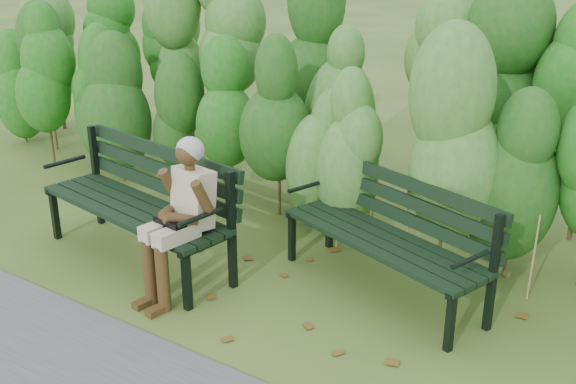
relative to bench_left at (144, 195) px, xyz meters
The scene contains 6 objects.
ground 1.35m from the bench_left, ahead, with size 80.00×80.00×0.00m, color #32531A.
hedge_band 2.36m from the bench_left, 57.37° to the left, with size 11.04×1.67×2.42m.
leaf_litter 1.26m from the bench_left, ahead, with size 5.31×2.04×0.01m.
bench_left is the anchor object (origin of this frame).
bench_right 2.12m from the bench_left, 18.37° to the left, with size 1.90×1.13×0.91m.
seated_woman 0.78m from the bench_left, 23.33° to the right, with size 0.49×0.71×1.27m.
Camera 1 is at (2.77, -3.82, 2.71)m, focal length 42.00 mm.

